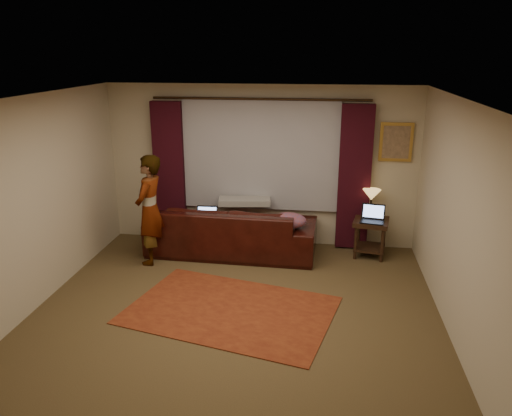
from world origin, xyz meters
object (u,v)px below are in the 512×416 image
Objects in this scene: tiffany_lamp at (371,203)px; laptop_table at (373,214)px; person at (150,210)px; sofa at (232,221)px; end_table at (370,238)px; laptop_sofa at (206,216)px.

laptop_table is at bearing -87.52° from tiffany_lamp.
tiffany_lamp reaches higher than laptop_table.
person is at bearing -159.92° from laptop_table.
sofa is 4.41× the size of end_table.
laptop_sofa is at bearing 25.56° from sofa.
laptop_sofa is (-0.38, -0.17, 0.12)m from sofa.
laptop_sofa is at bearing -172.92° from end_table.
laptop_table is 0.23× the size of person.
laptop_table is (0.01, -0.25, -0.10)m from tiffany_lamp.
sofa is 1.58× the size of person.
end_table is at bearing -85.12° from tiffany_lamp.
sofa is 2.19m from tiffany_lamp.
person is (-3.30, -0.68, 0.53)m from end_table.
tiffany_lamp is 3.39m from person.
person reaches higher than laptop_table.
sofa is 0.43m from laptop_sofa.
tiffany_lamp is 0.27× the size of person.
laptop_table is at bearing 2.00° from laptop_sofa.
tiffany_lamp is at bearing -170.72° from sofa.
tiffany_lamp is 1.17× the size of laptop_table.
person reaches higher than sofa.
sofa is 5.89× the size of tiffany_lamp.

